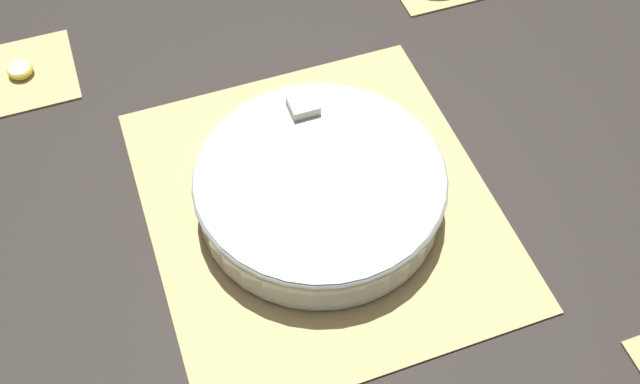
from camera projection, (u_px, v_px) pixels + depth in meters
The scene contains 5 objects.
ground_plane at pixel (320, 207), 0.84m from camera, with size 6.00×6.00×0.00m, color #2D2823.
bamboo_mat_center at pixel (320, 205), 0.84m from camera, with size 0.42×0.38×0.01m.
coaster_mat_far_right at pixel (22, 74), 0.96m from camera, with size 0.13×0.13×0.01m.
fruit_salad_bowl at pixel (321, 186), 0.81m from camera, with size 0.27×0.27×0.07m.
banana_coin_single at pixel (20, 70), 0.95m from camera, with size 0.03×0.03×0.01m.
Camera 1 is at (-0.45, 0.16, 0.69)m, focal length 42.00 mm.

